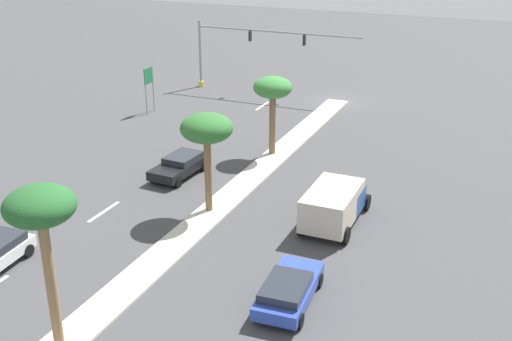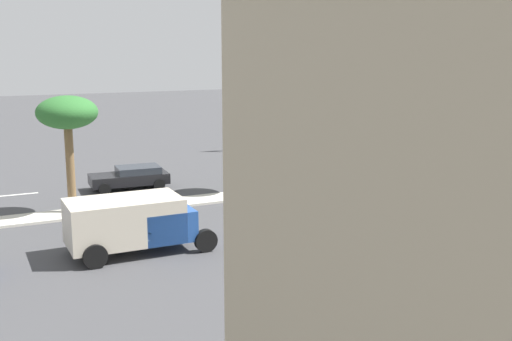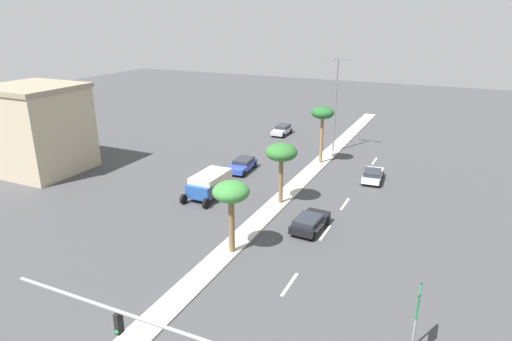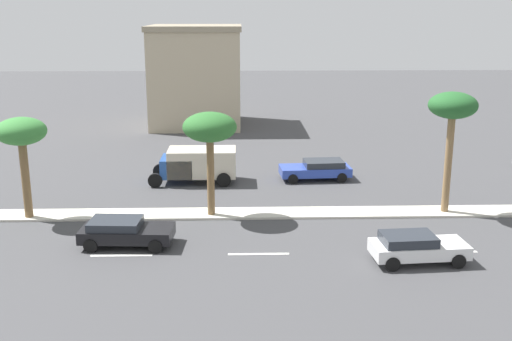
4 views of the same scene
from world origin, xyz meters
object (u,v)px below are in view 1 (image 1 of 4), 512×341
sedan_black_front (180,165)px  box_truck (334,203)px  directional_road_sign (149,81)px  palm_tree_mid (273,90)px  traffic_signal_gantry (238,48)px  sedan_blue_rear (288,289)px  palm_tree_near (41,212)px  palm_tree_center (207,130)px

sedan_black_front → box_truck: size_ratio=0.80×
directional_road_sign → palm_tree_mid: size_ratio=0.71×
traffic_signal_gantry → sedan_blue_rear: traffic_signal_gantry is taller
sedan_blue_rear → sedan_black_front: bearing=-43.0°
palm_tree_mid → sedan_blue_rear: (-7.36, 16.31, -3.86)m
sedan_black_front → palm_tree_near: bearing=104.3°
palm_tree_mid → palm_tree_near: bearing=90.8°
palm_tree_center → directional_road_sign: bearing=-48.4°
traffic_signal_gantry → palm_tree_near: size_ratio=2.42×
sedan_blue_rear → directional_road_sign: bearing=-46.5°
palm_tree_mid → palm_tree_near: (-0.31, 22.44, 1.13)m
traffic_signal_gantry → sedan_black_front: 21.27m
palm_tree_center → palm_tree_near: (-0.16, 12.75, 0.93)m
palm_tree_near → sedan_black_front: size_ratio=1.49×
sedan_black_front → palm_tree_center: bearing=136.3°
palm_tree_near → sedan_black_front: 17.90m
directional_road_sign → palm_tree_mid: palm_tree_mid is taller
palm_tree_mid → palm_tree_near: palm_tree_near is taller
sedan_black_front → sedan_blue_rear: bearing=137.0°
palm_tree_mid → sedan_black_front: (3.94, 5.79, -3.87)m
palm_tree_mid → traffic_signal_gantry: bearing=-57.4°
sedan_blue_rear → box_truck: size_ratio=0.85×
sedan_blue_rear → traffic_signal_gantry: bearing=-61.6°
palm_tree_near → sedan_black_front: palm_tree_near is taller
palm_tree_mid → palm_tree_center: size_ratio=0.96×
palm_tree_mid → box_truck: bearing=129.5°
traffic_signal_gantry → sedan_blue_rear: 35.20m
traffic_signal_gantry → palm_tree_center: bearing=111.3°
palm_tree_center → sedan_black_front: (4.09, -3.91, -4.06)m
traffic_signal_gantry → palm_tree_mid: traffic_signal_gantry is taller
palm_tree_center → sedan_black_front: size_ratio=1.26×
palm_tree_near → palm_tree_center: bearing=-89.3°
palm_tree_center → sedan_black_front: 6.96m
palm_tree_center → sedan_blue_rear: (-7.21, 6.62, -4.06)m
palm_tree_mid → box_truck: size_ratio=0.98×
sedan_black_front → box_truck: (-10.89, 2.64, 0.52)m
sedan_blue_rear → box_truck: 7.91m
directional_road_sign → sedan_black_front: (-9.10, 10.94, -1.98)m
palm_tree_near → sedan_black_front: bearing=-75.7°
directional_road_sign → palm_tree_near: (-13.35, 27.60, 3.01)m
palm_tree_center → box_truck: palm_tree_center is taller
sedan_blue_rear → palm_tree_near: bearing=41.1°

